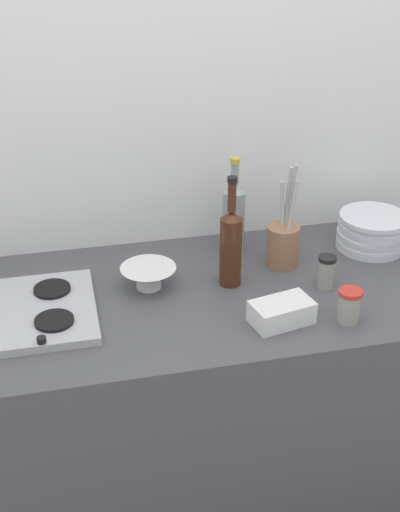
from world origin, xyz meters
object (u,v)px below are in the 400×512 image
object	(u,v)px
plate_stack	(372,231)
utensil_crock	(283,242)
butter_dish	(282,312)
condiment_jar_spare	(326,272)
wine_bottle_leftmost	(231,245)
mixing_bowl	(148,276)
stovetop_hob	(11,314)
condiment_jar_front	(349,306)
wine_bottle_mid_left	(234,216)

from	to	relation	value
plate_stack	utensil_crock	distance (m)	0.32
butter_dish	condiment_jar_spare	world-z (taller)	condiment_jar_spare
wine_bottle_leftmost	mixing_bowl	distance (m)	0.26
stovetop_hob	butter_dish	xyz separation A→B (m)	(0.71, -0.18, 0.02)
condiment_jar_spare	wine_bottle_leftmost	bearing A→B (deg)	162.98
stovetop_hob	wine_bottle_leftmost	size ratio (longest dim) A/B	1.36
stovetop_hob	mixing_bowl	world-z (taller)	mixing_bowl
mixing_bowl	condiment_jar_front	world-z (taller)	condiment_jar_front
plate_stack	butter_dish	bearing A→B (deg)	-140.51
plate_stack	utensil_crock	bearing A→B (deg)	-172.25
wine_bottle_leftmost	mixing_bowl	xyz separation A→B (m)	(-0.24, 0.03, -0.09)
utensil_crock	condiment_jar_spare	bearing A→B (deg)	-63.29
wine_bottle_leftmost	wine_bottle_mid_left	distance (m)	0.20
mixing_bowl	butter_dish	size ratio (longest dim) A/B	1.00
mixing_bowl	utensil_crock	distance (m)	0.43
wine_bottle_mid_left	mixing_bowl	bearing A→B (deg)	-151.42
condiment_jar_spare	mixing_bowl	bearing A→B (deg)	167.45
plate_stack	condiment_jar_spare	bearing A→B (deg)	-139.78
butter_dish	condiment_jar_front	xyz separation A→B (m)	(0.18, -0.03, 0.02)
mixing_bowl	condiment_jar_spare	bearing A→B (deg)	-12.55
stovetop_hob	wine_bottle_mid_left	size ratio (longest dim) A/B	1.44
condiment_jar_spare	plate_stack	bearing A→B (deg)	40.22
stovetop_hob	utensil_crock	xyz separation A→B (m)	(0.82, 0.13, 0.06)
plate_stack	butter_dish	size ratio (longest dim) A/B	1.38
mixing_bowl	utensil_crock	xyz separation A→B (m)	(0.42, 0.05, 0.04)
wine_bottle_leftmost	wine_bottle_mid_left	bearing A→B (deg)	72.51
stovetop_hob	wine_bottle_mid_left	xyz separation A→B (m)	(0.69, 0.24, 0.11)
wine_bottle_mid_left	condiment_jar_spare	size ratio (longest dim) A/B	3.16
condiment_jar_front	wine_bottle_mid_left	bearing A→B (deg)	113.49
condiment_jar_front	mixing_bowl	bearing A→B (deg)	149.45
wine_bottle_leftmost	condiment_jar_spare	world-z (taller)	wine_bottle_leftmost
mixing_bowl	utensil_crock	bearing A→B (deg)	6.18
condiment_jar_front	butter_dish	bearing A→B (deg)	168.98
wine_bottle_leftmost	utensil_crock	xyz separation A→B (m)	(0.19, 0.08, -0.05)
wine_bottle_leftmost	butter_dish	bearing A→B (deg)	-70.16
wine_bottle_mid_left	condiment_jar_front	size ratio (longest dim) A/B	3.30
wine_bottle_leftmost	wine_bottle_mid_left	xyz separation A→B (m)	(0.06, 0.19, -0.00)
mixing_bowl	condiment_jar_spare	xyz separation A→B (m)	(0.50, -0.11, 0.01)
stovetop_hob	condiment_jar_front	world-z (taller)	condiment_jar_front
plate_stack	mixing_bowl	distance (m)	0.75
wine_bottle_mid_left	mixing_bowl	world-z (taller)	wine_bottle_mid_left
plate_stack	condiment_jar_front	distance (m)	0.45
condiment_jar_front	condiment_jar_spare	bearing A→B (deg)	87.67
mixing_bowl	butter_dish	xyz separation A→B (m)	(0.32, -0.26, -0.01)
butter_dish	utensil_crock	size ratio (longest dim) A/B	0.50
wine_bottle_mid_left	condiment_jar_front	world-z (taller)	wine_bottle_mid_left
wine_bottle_mid_left	condiment_jar_spare	bearing A→B (deg)	-53.23
stovetop_hob	mixing_bowl	bearing A→B (deg)	11.64
condiment_jar_front	stovetop_hob	bearing A→B (deg)	166.53
mixing_bowl	condiment_jar_front	bearing A→B (deg)	-30.55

